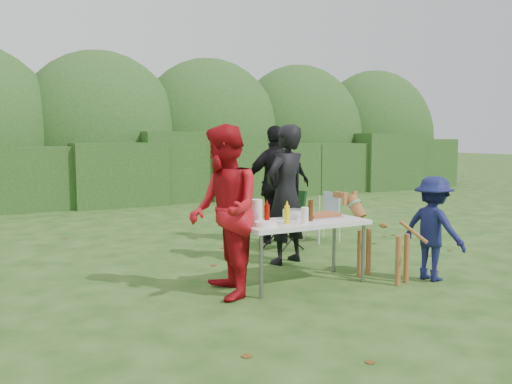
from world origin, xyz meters
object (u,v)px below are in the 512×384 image
person_cook (286,194)px  dog (383,239)px  person_black_puffy (277,184)px  camping_chair (283,220)px  child (433,228)px  mustard_bottle (287,215)px  lawn_chair (321,217)px  beer_bottle (311,211)px  ketchup_bottle (267,215)px  folding_table (301,225)px  person_red_jacket (224,211)px  paper_towel_roll (257,211)px

person_cook → dog: 1.47m
person_black_puffy → camping_chair: person_black_puffy is taller
child → mustard_bottle: (-1.73, 0.50, 0.22)m
lawn_chair → person_black_puffy: bearing=-19.4°
dog → lawn_chair: dog is taller
camping_chair → beer_bottle: bearing=51.7°
person_cook → ketchup_bottle: (-0.87, -1.02, -0.08)m
folding_table → person_black_puffy: bearing=65.8°
person_red_jacket → child: (2.46, -0.57, -0.30)m
dog → ketchup_bottle: size_ratio=4.75×
folding_table → camping_chair: (0.81, 1.72, -0.24)m
beer_bottle → child: bearing=-20.5°
dog → folding_table: bearing=56.1°
folding_table → paper_towel_roll: bearing=165.8°
ketchup_bottle → paper_towel_roll: (-0.03, 0.17, 0.02)m
person_black_puffy → person_red_jacket: bearing=58.5°
ketchup_bottle → lawn_chair: bearing=43.0°
folding_table → person_red_jacket: (-0.98, -0.02, 0.23)m
camping_chair → ketchup_bottle: ketchup_bottle is taller
folding_table → beer_bottle: size_ratio=6.25×
folding_table → dog: size_ratio=1.43×
person_black_puffy → folding_table: bearing=75.7°
child → lawn_chair: 2.60m
person_red_jacket → person_black_puffy: (1.99, 2.26, 0.02)m
person_red_jacket → ketchup_bottle: (0.51, -0.02, -0.07)m
person_red_jacket → person_black_puffy: size_ratio=0.98×
camping_chair → beer_bottle: beer_bottle is taller
child → ketchup_bottle: child is taller
lawn_chair → paper_towel_roll: bearing=40.4°
child → beer_bottle: size_ratio=5.15×
beer_bottle → folding_table: bearing=140.5°
ketchup_bottle → paper_towel_roll: bearing=100.7°
child → ketchup_bottle: size_ratio=5.62×
ketchup_bottle → paper_towel_roll: paper_towel_roll is taller
mustard_bottle → folding_table: bearing=19.9°
folding_table → ketchup_bottle: 0.51m
person_red_jacket → child: person_red_jacket is taller
person_cook → paper_towel_roll: (-0.90, -0.85, -0.06)m
child → folding_table: bearing=57.4°
folding_table → mustard_bottle: mustard_bottle is taller
child → camping_chair: (-0.66, 2.31, -0.17)m
folding_table → child: size_ratio=1.21×
person_cook → mustard_bottle: bearing=42.2°
folding_table → lawn_chair: lawn_chair is taller
dog → ketchup_bottle: (-1.43, 0.27, 0.35)m
person_cook → ketchup_bottle: size_ratio=8.44×
person_cook → lawn_chair: (1.31, 1.02, -0.53)m
camping_chair → child: bearing=89.9°
child → person_cook: bearing=23.8°
lawn_chair → ketchup_bottle: 3.02m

